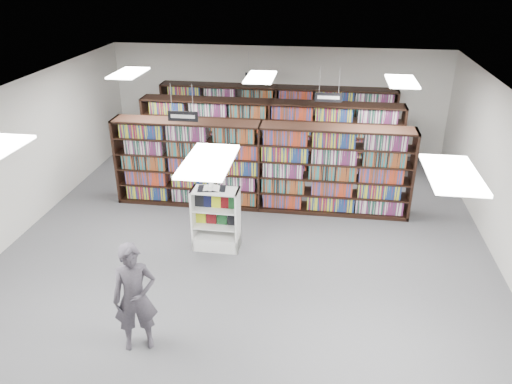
# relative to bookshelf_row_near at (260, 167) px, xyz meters

# --- Properties ---
(floor) EXTENTS (12.00, 12.00, 0.00)m
(floor) POSITION_rel_bookshelf_row_near_xyz_m (0.00, -2.00, -1.05)
(floor) COLOR #4F5054
(floor) RESTS_ON ground
(ceiling) EXTENTS (10.00, 12.00, 0.10)m
(ceiling) POSITION_rel_bookshelf_row_near_xyz_m (0.00, -2.00, 2.15)
(ceiling) COLOR white
(ceiling) RESTS_ON wall_back
(wall_back) EXTENTS (10.00, 0.10, 3.20)m
(wall_back) POSITION_rel_bookshelf_row_near_xyz_m (0.00, 4.00, 0.55)
(wall_back) COLOR silver
(wall_back) RESTS_ON ground
(wall_left) EXTENTS (0.10, 12.00, 3.20)m
(wall_left) POSITION_rel_bookshelf_row_near_xyz_m (-5.00, -2.00, 0.55)
(wall_left) COLOR silver
(wall_left) RESTS_ON ground
(bookshelf_row_near) EXTENTS (7.00, 0.60, 2.10)m
(bookshelf_row_near) POSITION_rel_bookshelf_row_near_xyz_m (0.00, 0.00, 0.00)
(bookshelf_row_near) COLOR black
(bookshelf_row_near) RESTS_ON floor
(bookshelf_row_mid) EXTENTS (7.00, 0.60, 2.10)m
(bookshelf_row_mid) POSITION_rel_bookshelf_row_near_xyz_m (0.00, 2.00, 0.00)
(bookshelf_row_mid) COLOR black
(bookshelf_row_mid) RESTS_ON floor
(bookshelf_row_far) EXTENTS (7.00, 0.60, 2.10)m
(bookshelf_row_far) POSITION_rel_bookshelf_row_near_xyz_m (0.00, 3.70, 0.00)
(bookshelf_row_far) COLOR black
(bookshelf_row_far) RESTS_ON floor
(aisle_sign_left) EXTENTS (0.65, 0.02, 0.80)m
(aisle_sign_left) POSITION_rel_bookshelf_row_near_xyz_m (-1.50, -1.00, 1.48)
(aisle_sign_left) COLOR #B2B2B7
(aisle_sign_left) RESTS_ON ceiling
(aisle_sign_right) EXTENTS (0.65, 0.02, 0.80)m
(aisle_sign_right) POSITION_rel_bookshelf_row_near_xyz_m (1.50, 1.00, 1.48)
(aisle_sign_right) COLOR #B2B2B7
(aisle_sign_right) RESTS_ON ceiling
(aisle_sign_center) EXTENTS (0.65, 0.02, 0.80)m
(aisle_sign_center) POSITION_rel_bookshelf_row_near_xyz_m (-0.50, 3.00, 1.48)
(aisle_sign_center) COLOR #B2B2B7
(aisle_sign_center) RESTS_ON ceiling
(troffer_front_center) EXTENTS (0.60, 1.20, 0.04)m
(troffer_front_center) POSITION_rel_bookshelf_row_near_xyz_m (0.00, -5.00, 2.11)
(troffer_front_center) COLOR white
(troffer_front_center) RESTS_ON ceiling
(troffer_front_right) EXTENTS (0.60, 1.20, 0.04)m
(troffer_front_right) POSITION_rel_bookshelf_row_near_xyz_m (3.00, -5.00, 2.11)
(troffer_front_right) COLOR white
(troffer_front_right) RESTS_ON ceiling
(troffer_back_left) EXTENTS (0.60, 1.20, 0.04)m
(troffer_back_left) POSITION_rel_bookshelf_row_near_xyz_m (-3.00, 0.00, 2.11)
(troffer_back_left) COLOR white
(troffer_back_left) RESTS_ON ceiling
(troffer_back_center) EXTENTS (0.60, 1.20, 0.04)m
(troffer_back_center) POSITION_rel_bookshelf_row_near_xyz_m (0.00, 0.00, 2.11)
(troffer_back_center) COLOR white
(troffer_back_center) RESTS_ON ceiling
(troffer_back_right) EXTENTS (0.60, 1.20, 0.04)m
(troffer_back_right) POSITION_rel_bookshelf_row_near_xyz_m (3.00, 0.00, 2.11)
(troffer_back_right) COLOR white
(troffer_back_right) RESTS_ON ceiling
(endcap_display) EXTENTS (0.96, 0.49, 1.33)m
(endcap_display) POSITION_rel_bookshelf_row_near_xyz_m (-0.64, -1.96, -0.59)
(endcap_display) COLOR white
(endcap_display) RESTS_ON floor
(open_book) EXTENTS (0.59, 0.39, 0.12)m
(open_book) POSITION_rel_bookshelf_row_near_xyz_m (-0.72, -1.97, 0.32)
(open_book) COLOR black
(open_book) RESTS_ON endcap_display
(shopper) EXTENTS (0.77, 0.64, 1.80)m
(shopper) POSITION_rel_bookshelf_row_near_xyz_m (-1.22, -5.02, -0.15)
(shopper) COLOR #46424B
(shopper) RESTS_ON floor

